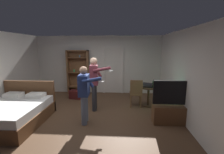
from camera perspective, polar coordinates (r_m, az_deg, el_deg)
The scene contains 14 objects.
ground_plane at distance 5.01m, azimuth -9.24°, elevation -13.99°, with size 6.12×6.12×0.00m, color brown.
wall_back at distance 7.23m, azimuth -4.89°, elevation 4.45°, with size 5.80×0.12×2.58m, color silver.
wall_right at distance 4.84m, azimuth 25.15°, elevation 0.30°, with size 0.12×5.49×2.58m, color silver.
doorway_frame at distance 7.09m, azimuth 0.39°, elevation 3.79°, with size 0.93×0.08×2.13m.
bed at distance 5.24m, azimuth -32.13°, elevation -10.82°, with size 1.64×1.92×1.02m.
bookshelf at distance 7.23m, azimuth -12.11°, elevation 2.34°, with size 0.96×0.32×1.95m.
tv_flatscreen at distance 4.75m, azimuth 21.18°, elevation -11.39°, with size 1.13×0.40×1.21m.
side_table at distance 5.81m, azimuth 13.06°, elevation -5.61°, with size 0.68×0.68×0.70m.
laptop at distance 5.69m, azimuth 12.80°, elevation -3.04°, with size 0.41×0.42×0.15m.
bottle_on_table at distance 5.67m, azimuth 14.74°, elevation -2.53°, with size 0.06×0.06×0.27m.
wooden_chair at distance 5.55m, azimuth 8.68°, elevation -5.46°, with size 0.42×0.42×0.99m.
person_blue_shirt at distance 4.34m, azimuth -9.93°, elevation -5.05°, with size 0.71×0.58×1.59m.
person_striped_shirt at distance 5.19m, azimuth -6.38°, elevation -1.12°, with size 0.78×0.58×1.76m.
suitcase_dark at distance 6.63m, azimuth -12.60°, elevation -6.24°, with size 0.59×0.29×0.35m, color #4C1919.
Camera 1 is at (1.06, -4.43, 2.09)m, focal length 25.21 mm.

